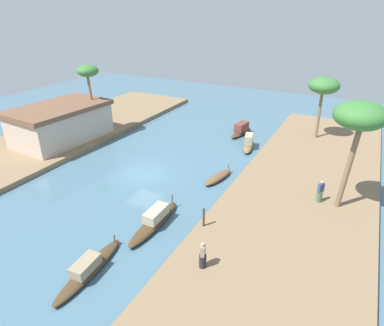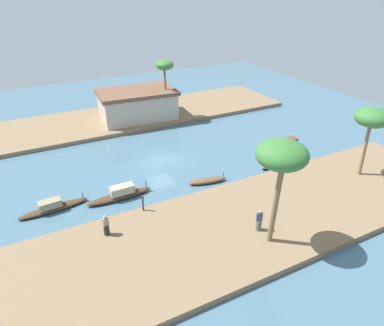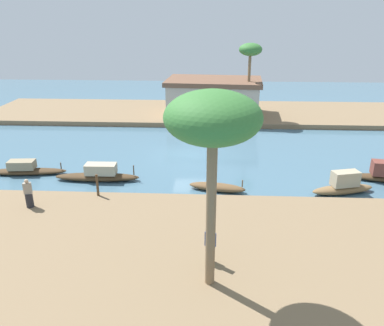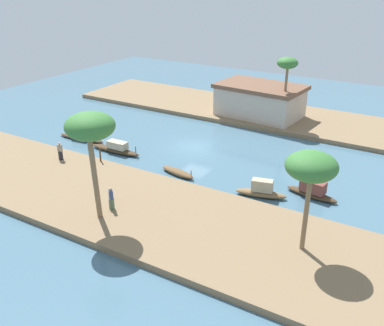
# 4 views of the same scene
# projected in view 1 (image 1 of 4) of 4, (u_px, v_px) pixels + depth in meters

# --- Properties ---
(river_water) EXTENTS (68.44, 68.44, 0.00)m
(river_water) POSITION_uv_depth(u_px,v_px,m) (143.00, 174.00, 27.67)
(river_water) COLOR #476B7F
(river_water) RESTS_ON ground
(riverbank_left) EXTENTS (43.34, 10.12, 0.45)m
(riverbank_left) POSITION_uv_depth(u_px,v_px,m) (295.00, 211.00, 22.30)
(riverbank_left) COLOR #846B4C
(riverbank_left) RESTS_ON ground
(riverbank_right) EXTENTS (43.34, 10.12, 0.45)m
(riverbank_right) POSITION_uv_depth(u_px,v_px,m) (40.00, 145.00, 32.84)
(riverbank_right) COLOR #846B4C
(riverbank_right) RESTS_ON ground
(sampan_downstream_large) EXTENTS (4.12, 1.50, 1.32)m
(sampan_downstream_large) POSITION_uv_depth(u_px,v_px,m) (241.00, 130.00, 35.83)
(sampan_downstream_large) COLOR #47331E
(sampan_downstream_large) RESTS_ON river_water
(sampan_with_tall_canopy) EXTENTS (3.95, 1.83, 1.39)m
(sampan_with_tall_canopy) POSITION_uv_depth(u_px,v_px,m) (248.00, 143.00, 32.43)
(sampan_with_tall_canopy) COLOR brown
(sampan_with_tall_canopy) RESTS_ON river_water
(sampan_foreground) EXTENTS (5.40, 1.13, 1.12)m
(sampan_foreground) POSITION_uv_depth(u_px,v_px,m) (155.00, 220.00, 21.01)
(sampan_foreground) COLOR #47331E
(sampan_foreground) RESTS_ON river_water
(sampan_midstream) EXTENTS (5.35, 1.40, 0.96)m
(sampan_midstream) POSITION_uv_depth(u_px,v_px,m) (88.00, 268.00, 17.25)
(sampan_midstream) COLOR #47331E
(sampan_midstream) RESTS_ON river_water
(sampan_upstream_small) EXTENTS (3.52, 1.51, 0.84)m
(sampan_upstream_small) POSITION_uv_depth(u_px,v_px,m) (218.00, 177.00, 26.62)
(sampan_upstream_small) COLOR brown
(sampan_upstream_small) RESTS_ON river_water
(person_on_near_bank) EXTENTS (0.52, 0.52, 1.64)m
(person_on_near_bank) POSITION_uv_depth(u_px,v_px,m) (320.00, 193.00, 22.64)
(person_on_near_bank) COLOR #4C664C
(person_on_near_bank) RESTS_ON riverbank_left
(person_by_mooring) EXTENTS (0.47, 0.47, 1.58)m
(person_by_mooring) POSITION_uv_depth(u_px,v_px,m) (203.00, 257.00, 16.94)
(person_by_mooring) COLOR #232328
(person_by_mooring) RESTS_ON riverbank_left
(mooring_post) EXTENTS (0.14, 0.14, 1.28)m
(mooring_post) POSITION_uv_depth(u_px,v_px,m) (204.00, 217.00, 20.12)
(mooring_post) COLOR #4C3823
(mooring_post) RESTS_ON riverbank_left
(palm_tree_left_near) EXTENTS (3.14, 3.14, 7.32)m
(palm_tree_left_near) POSITION_uv_depth(u_px,v_px,m) (360.00, 118.00, 19.62)
(palm_tree_left_near) COLOR #7F6647
(palm_tree_left_near) RESTS_ON riverbank_left
(palm_tree_left_far) EXTENTS (2.94, 2.94, 6.16)m
(palm_tree_left_far) POSITION_uv_depth(u_px,v_px,m) (324.00, 86.00, 31.83)
(palm_tree_left_far) COLOR #7F6647
(palm_tree_left_far) RESTS_ON riverbank_left
(palm_tree_right_tall) EXTENTS (2.14, 2.14, 7.03)m
(palm_tree_right_tall) POSITION_uv_depth(u_px,v_px,m) (88.00, 73.00, 32.94)
(palm_tree_right_tall) COLOR #7F6647
(palm_tree_right_tall) RESTS_ON riverbank_right
(riverside_building) EXTENTS (9.68, 6.50, 3.51)m
(riverside_building) POSITION_uv_depth(u_px,v_px,m) (61.00, 123.00, 32.78)
(riverside_building) COLOR #C6B29E
(riverside_building) RESTS_ON riverbank_right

